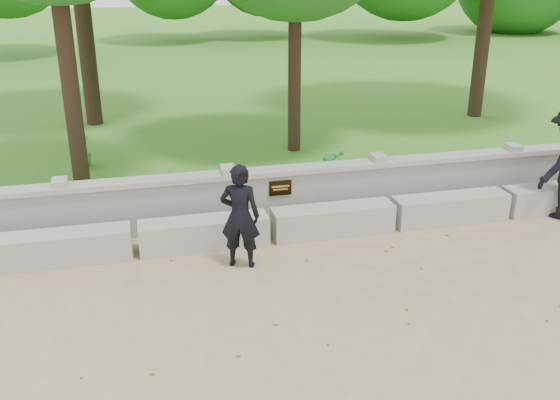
# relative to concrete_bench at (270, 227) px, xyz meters

# --- Properties ---
(ground) EXTENTS (80.00, 80.00, 0.00)m
(ground) POSITION_rel_concrete_bench_xyz_m (-0.00, -1.90, -0.22)
(ground) COLOR tan
(ground) RESTS_ON ground
(lawn) EXTENTS (40.00, 22.00, 0.25)m
(lawn) POSITION_rel_concrete_bench_xyz_m (-0.00, 12.10, -0.10)
(lawn) COLOR #35731E
(lawn) RESTS_ON ground
(concrete_bench) EXTENTS (11.90, 0.45, 0.45)m
(concrete_bench) POSITION_rel_concrete_bench_xyz_m (0.00, 0.00, 0.00)
(concrete_bench) COLOR #A7A59E
(concrete_bench) RESTS_ON ground
(parapet_wall) EXTENTS (12.50, 0.35, 0.90)m
(parapet_wall) POSITION_rel_concrete_bench_xyz_m (0.00, 0.70, 0.24)
(parapet_wall) COLOR #9D9B94
(parapet_wall) RESTS_ON ground
(man_main) EXTENTS (0.63, 0.59, 1.49)m
(man_main) POSITION_rel_concrete_bench_xyz_m (-0.58, -0.70, 0.52)
(man_main) COLOR black
(man_main) RESTS_ON ground
(shrub_b) EXTENTS (0.41, 0.40, 0.58)m
(shrub_b) POSITION_rel_concrete_bench_xyz_m (1.42, 1.40, 0.32)
(shrub_b) COLOR #2C8233
(shrub_b) RESTS_ON lawn
(shrub_c) EXTENTS (0.58, 0.53, 0.56)m
(shrub_c) POSITION_rel_concrete_bench_xyz_m (1.70, 1.40, 0.30)
(shrub_c) COLOR #2C8233
(shrub_c) RESTS_ON lawn
(shrub_d) EXTENTS (0.42, 0.43, 0.59)m
(shrub_d) POSITION_rel_concrete_bench_xyz_m (-2.84, 3.63, 0.32)
(shrub_d) COLOR #2C8233
(shrub_d) RESTS_ON lawn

